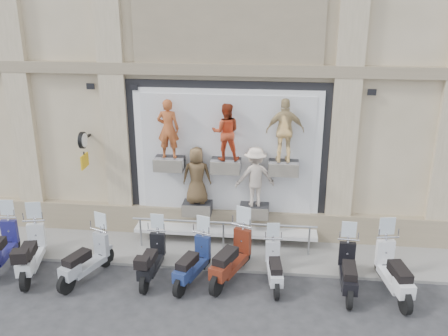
{
  "coord_description": "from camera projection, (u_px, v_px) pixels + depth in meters",
  "views": [
    {
      "loc": [
        1.36,
        -10.03,
        6.81
      ],
      "look_at": [
        0.03,
        1.9,
        2.5
      ],
      "focal_mm": 40.0,
      "sensor_mm": 36.0,
      "label": 1
    }
  ],
  "objects": [
    {
      "name": "scooter_f",
      "position": [
        231.0,
        249.0,
        12.14
      ],
      "size": [
        1.32,
        2.17,
        1.7
      ],
      "primitive_type": null,
      "rotation": [
        0.0,
        0.0,
        -0.37
      ],
      "color": "#5A1E0F",
      "rests_on": "ground"
    },
    {
      "name": "sidewalk",
      "position": [
        224.0,
        249.0,
        13.78
      ],
      "size": [
        16.0,
        2.2,
        0.08
      ],
      "primitive_type": "cube",
      "color": "gray",
      "rests_on": "ground"
    },
    {
      "name": "building",
      "position": [
        240.0,
        15.0,
        16.34
      ],
      "size": [
        14.0,
        8.6,
        12.0
      ],
      "primitive_type": null,
      "color": "beige",
      "rests_on": "ground"
    },
    {
      "name": "scooter_c",
      "position": [
        85.0,
        251.0,
        12.18
      ],
      "size": [
        1.23,
        1.98,
        1.55
      ],
      "primitive_type": null,
      "rotation": [
        0.0,
        0.0,
        -0.38
      ],
      "color": "gray",
      "rests_on": "ground"
    },
    {
      "name": "guard_rail",
      "position": [
        223.0,
        237.0,
        13.54
      ],
      "size": [
        5.06,
        0.1,
        0.93
      ],
      "primitive_type": null,
      "color": "#9EA0A5",
      "rests_on": "ground"
    },
    {
      "name": "shop_vitrine",
      "position": [
        230.0,
        162.0,
        13.59
      ],
      "size": [
        5.6,
        0.85,
        4.3
      ],
      "color": "black",
      "rests_on": "ground"
    },
    {
      "name": "scooter_g",
      "position": [
        275.0,
        259.0,
        12.0
      ],
      "size": [
        0.68,
        1.74,
        1.38
      ],
      "primitive_type": null,
      "rotation": [
        0.0,
        0.0,
        0.11
      ],
      "color": "#BABCC2",
      "rests_on": "ground"
    },
    {
      "name": "scooter_h",
      "position": [
        349.0,
        263.0,
        11.69
      ],
      "size": [
        0.64,
        1.91,
        1.53
      ],
      "primitive_type": null,
      "rotation": [
        0.0,
        0.0,
        -0.05
      ],
      "color": "black",
      "rests_on": "ground"
    },
    {
      "name": "scooter_b",
      "position": [
        30.0,
        244.0,
        12.41
      ],
      "size": [
        1.04,
        2.14,
        1.67
      ],
      "primitive_type": null,
      "rotation": [
        0.0,
        0.0,
        0.22
      ],
      "color": "silver",
      "rests_on": "ground"
    },
    {
      "name": "ground",
      "position": [
        214.0,
        294.0,
        11.83
      ],
      "size": [
        90.0,
        90.0,
        0.0
      ],
      "primitive_type": "plane",
      "color": "#2A2A2D",
      "rests_on": "ground"
    },
    {
      "name": "scooter_d",
      "position": [
        151.0,
        252.0,
        12.25
      ],
      "size": [
        0.61,
        1.84,
        1.47
      ],
      "primitive_type": null,
      "rotation": [
        0.0,
        0.0,
        -0.05
      ],
      "color": "black",
      "rests_on": "ground"
    },
    {
      "name": "scooter_i",
      "position": [
        395.0,
        263.0,
        11.56
      ],
      "size": [
        0.95,
        2.13,
        1.67
      ],
      "primitive_type": null,
      "rotation": [
        0.0,
        0.0,
        0.18
      ],
      "color": "silver",
      "rests_on": "ground"
    },
    {
      "name": "scooter_e",
      "position": [
        193.0,
        254.0,
        12.07
      ],
      "size": [
        1.07,
        1.94,
        1.52
      ],
      "primitive_type": null,
      "rotation": [
        0.0,
        0.0,
        -0.3
      ],
      "color": "navy",
      "rests_on": "ground"
    },
    {
      "name": "clock_sign_bracket",
      "position": [
        83.0,
        145.0,
        13.59
      ],
      "size": [
        0.1,
        0.8,
        1.02
      ],
      "color": "black",
      "rests_on": "ground"
    }
  ]
}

